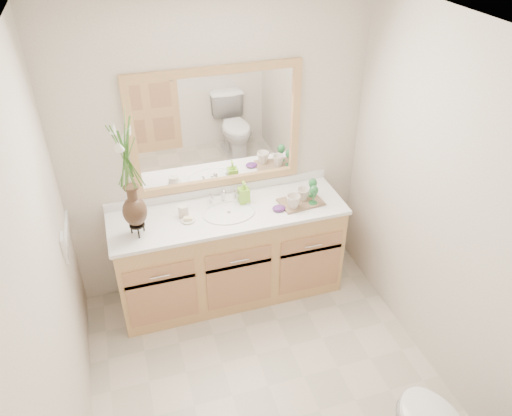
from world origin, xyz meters
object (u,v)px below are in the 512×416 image
object	(u,v)px
tray	(301,202)
soap_bottle	(244,193)
tumbler	(183,211)
flower_vase	(127,165)

from	to	relation	value
tray	soap_bottle	bearing A→B (deg)	154.64
tumbler	soap_bottle	bearing A→B (deg)	6.60
tumbler	soap_bottle	world-z (taller)	soap_bottle
soap_bottle	flower_vase	bearing A→B (deg)	-169.84
tumbler	flower_vase	bearing A→B (deg)	-161.07
flower_vase	tumbler	xyz separation A→B (m)	(0.36, 0.12, -0.52)
flower_vase	soap_bottle	bearing A→B (deg)	11.90
soap_bottle	tumbler	bearing A→B (deg)	-175.14
flower_vase	soap_bottle	distance (m)	0.99
soap_bottle	tray	bearing A→B (deg)	-21.00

